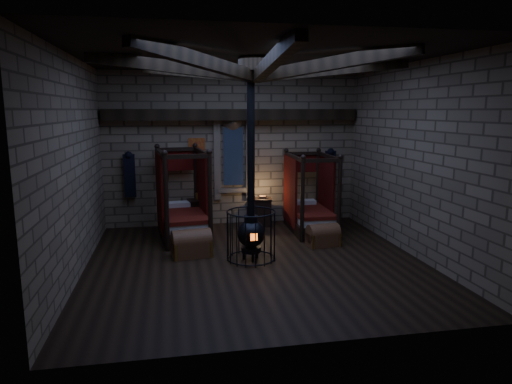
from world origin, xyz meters
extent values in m
cube|color=black|center=(0.00, 0.00, 0.00)|extent=(7.00, 7.00, 0.01)
cube|color=#847054|center=(0.00, 3.50, 2.10)|extent=(7.00, 0.02, 4.20)
cube|color=#847054|center=(0.00, -3.50, 2.10)|extent=(7.00, 0.02, 4.20)
cube|color=#847054|center=(-3.50, 0.00, 2.10)|extent=(0.02, 7.00, 4.20)
cube|color=#847054|center=(3.50, 0.00, 2.10)|extent=(0.02, 7.00, 4.20)
cube|color=black|center=(0.00, 0.00, 4.20)|extent=(7.00, 7.00, 0.01)
cube|color=black|center=(0.00, 3.32, 3.05)|extent=(6.86, 0.35, 0.30)
cylinder|color=black|center=(0.00, 0.00, 4.05)|extent=(0.70, 0.70, 0.25)
cube|color=black|center=(0.00, 3.45, 1.90)|extent=(0.55, 0.04, 1.60)
cube|color=maroon|center=(-1.00, 3.46, 2.10)|extent=(0.45, 0.03, 0.65)
cube|color=black|center=(-2.80, 3.34, 1.45)|extent=(0.30, 0.10, 1.15)
cube|color=black|center=(2.80, 3.34, 1.45)|extent=(0.30, 0.10, 1.15)
cube|color=black|center=(-1.45, 2.20, 0.18)|extent=(1.30, 2.18, 0.36)
cube|color=beige|center=(-1.45, 2.20, 0.46)|extent=(1.16, 2.01, 0.22)
cube|color=maroon|center=(-1.45, 2.20, 0.60)|extent=(1.22, 2.06, 0.10)
cube|color=beige|center=(-1.53, 2.95, 0.70)|extent=(0.73, 0.42, 0.14)
cube|color=#4F0B06|center=(-1.56, 3.22, 1.85)|extent=(1.10, 0.17, 0.55)
cylinder|color=black|center=(-1.84, 1.15, 1.10)|extent=(0.11, 0.11, 2.20)
cylinder|color=black|center=(-2.05, 3.14, 1.10)|extent=(0.11, 0.11, 2.20)
cylinder|color=black|center=(-0.84, 1.26, 1.10)|extent=(0.11, 0.11, 2.20)
cylinder|color=black|center=(-1.06, 3.24, 1.10)|extent=(0.11, 0.11, 2.20)
cube|color=#4F0B06|center=(-2.01, 2.44, 1.15)|extent=(0.22, 1.50, 1.95)
cube|color=#4F0B06|center=(-0.95, 2.55, 1.15)|extent=(0.22, 1.50, 1.95)
cube|color=black|center=(1.87, 2.19, 0.17)|extent=(1.06, 1.95, 0.33)
cube|color=beige|center=(1.87, 2.19, 0.43)|extent=(0.94, 1.80, 0.20)
cube|color=maroon|center=(1.87, 2.19, 0.55)|extent=(1.00, 1.84, 0.09)
cube|color=beige|center=(1.89, 2.89, 0.65)|extent=(0.66, 0.34, 0.13)
cube|color=#4F0B06|center=(1.90, 3.14, 1.71)|extent=(1.02, 0.08, 0.51)
cylinder|color=black|center=(1.37, 1.28, 1.02)|extent=(0.10, 0.10, 2.03)
cylinder|color=black|center=(1.43, 3.13, 1.02)|extent=(0.10, 0.10, 2.03)
cylinder|color=black|center=(2.30, 1.25, 1.02)|extent=(0.10, 0.10, 2.03)
cylinder|color=black|center=(2.36, 3.10, 1.02)|extent=(0.10, 0.10, 2.03)
cube|color=#4F0B06|center=(1.39, 2.48, 1.06)|extent=(0.10, 1.39, 1.80)
cube|color=#4F0B06|center=(2.36, 2.45, 1.06)|extent=(0.10, 1.39, 1.80)
cube|color=brown|center=(-1.32, 0.67, 0.17)|extent=(0.91, 0.63, 0.35)
cylinder|color=brown|center=(-1.32, 0.67, 0.35)|extent=(0.91, 0.63, 0.51)
cube|color=#B49037|center=(-1.70, 0.61, 0.17)|extent=(0.13, 0.54, 0.37)
cube|color=#B49037|center=(-0.93, 0.73, 0.17)|extent=(0.13, 0.54, 0.37)
cube|color=brown|center=(1.79, 0.91, 0.15)|extent=(0.78, 0.52, 0.30)
cylinder|color=brown|center=(1.79, 0.91, 0.30)|extent=(0.78, 0.52, 0.45)
cube|color=#B49037|center=(1.45, 0.87, 0.15)|extent=(0.09, 0.47, 0.32)
cube|color=#B49037|center=(2.12, 0.94, 0.15)|extent=(0.09, 0.47, 0.32)
cube|color=black|center=(-1.03, 3.02, 0.38)|extent=(0.53, 0.51, 0.77)
cube|color=black|center=(-1.03, 3.02, 0.79)|extent=(0.58, 0.56, 0.04)
cylinder|color=#B49037|center=(-1.03, 3.02, 0.90)|extent=(0.11, 0.11, 0.18)
cube|color=black|center=(0.76, 3.01, 0.37)|extent=(0.50, 0.48, 0.73)
cube|color=black|center=(0.76, 3.01, 0.75)|extent=(0.55, 0.53, 0.04)
cube|color=brown|center=(0.76, 3.01, 0.81)|extent=(0.21, 0.16, 0.05)
cylinder|color=black|center=(-0.07, 0.18, 0.23)|extent=(0.42, 0.42, 0.11)
sphere|color=black|center=(-0.07, 0.18, 0.58)|extent=(0.59, 0.59, 0.59)
cylinder|color=black|center=(-0.07, 0.18, 0.90)|extent=(0.30, 0.30, 0.15)
cube|color=#FF5914|center=(-0.06, -0.11, 0.58)|extent=(0.15, 0.03, 0.15)
cylinder|color=black|center=(-0.07, 0.18, 2.50)|extent=(0.16, 0.16, 3.10)
torus|color=black|center=(-0.07, 0.18, 0.04)|extent=(1.05, 1.05, 0.03)
torus|color=black|center=(-0.07, 0.18, 1.06)|extent=(1.05, 1.05, 0.03)
camera|label=1|loc=(-1.70, -9.07, 3.17)|focal=32.00mm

